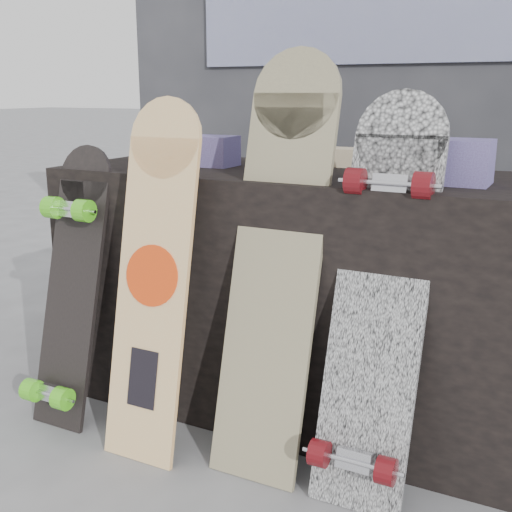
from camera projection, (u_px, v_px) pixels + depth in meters
The scene contains 10 objects.
ground at pixel (231, 479), 1.78m from camera, with size 60.00×60.00×0.00m, color slate.
vendor_table at pixel (304, 293), 2.11m from camera, with size 1.60×0.60×0.80m, color black.
booth at pixel (387, 77), 2.67m from camera, with size 2.40×0.22×2.20m.
merch_box_purple at pixel (209, 151), 2.15m from camera, with size 0.18×0.12×0.10m, color #453267.
merch_box_small at pixel (465, 162), 1.72m from camera, with size 0.14×0.14×0.12m, color #453267.
merch_box_flat at pixel (343, 157), 2.15m from camera, with size 0.22×0.10×0.06m, color #D1B78C.
longboard_geisha at pixel (154, 270), 1.84m from camera, with size 0.23×0.24×1.03m.
longboard_celtic at pixel (278, 250), 1.77m from camera, with size 0.26×0.33×1.17m.
longboard_cascadia at pixel (380, 292), 1.65m from camera, with size 0.24×0.38×1.05m.
skateboard_dark at pixel (70, 284), 2.04m from camera, with size 0.20×0.31×0.88m.
Camera 1 is at (0.78, -1.36, 1.05)m, focal length 45.00 mm.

